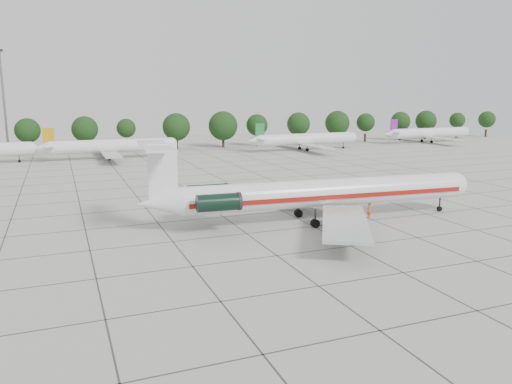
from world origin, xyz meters
The scene contains 9 objects.
ground centered at (0.00, 0.00, 0.00)m, with size 260.00×260.00×0.00m, color #A5A59E.
apron_joints centered at (0.00, 15.00, 0.01)m, with size 170.00×170.00×0.02m, color #383838.
main_airliner centered at (8.81, 1.97, 3.40)m, with size 41.11×32.23×9.64m.
ground_crew centered at (16.14, 1.09, 0.97)m, with size 0.71×0.46×1.94m, color #CB510B.
bg_airliner_c centered at (-6.82, 70.32, 2.91)m, with size 28.24×27.20×7.40m.
bg_airliner_d centered at (42.92, 69.55, 2.91)m, with size 28.24×27.20×7.40m.
bg_airliner_e centered at (88.09, 75.00, 2.91)m, with size 28.24×27.20×7.40m.
tree_line centered at (-11.68, 85.00, 5.98)m, with size 249.86×8.44×10.22m.
floodlight_mast centered at (-30.00, 92.00, 14.28)m, with size 1.60×1.60×25.45m.
Camera 1 is at (-18.04, -48.26, 14.69)m, focal length 35.00 mm.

